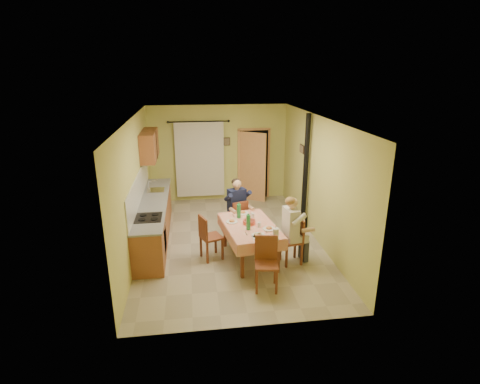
{
  "coord_description": "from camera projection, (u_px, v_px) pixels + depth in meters",
  "views": [
    {
      "loc": [
        -0.81,
        -7.75,
        3.79
      ],
      "look_at": [
        0.25,
        0.1,
        1.15
      ],
      "focal_mm": 28.0,
      "sensor_mm": 36.0,
      "label": 1
    }
  ],
  "objects": [
    {
      "name": "picture_back",
      "position": [
        227.0,
        142.0,
        10.85
      ],
      "size": [
        0.19,
        0.03,
        0.23
      ],
      "primitive_type": "cube",
      "color": "black",
      "rests_on": "room_shell"
    },
    {
      "name": "chair_right",
      "position": [
        292.0,
        249.0,
        7.57
      ],
      "size": [
        0.44,
        0.44,
        0.94
      ],
      "rotation": [
        0.0,
        0.0,
        1.72
      ],
      "color": "brown",
      "rests_on": "ground"
    },
    {
      "name": "chair_far",
      "position": [
        238.0,
        226.0,
        8.69
      ],
      "size": [
        0.48,
        0.48,
        0.94
      ],
      "rotation": [
        0.0,
        0.0,
        0.33
      ],
      "color": "brown",
      "rests_on": "ground"
    },
    {
      "name": "tableware",
      "position": [
        252.0,
        224.0,
        7.46
      ],
      "size": [
        0.93,
        1.57,
        0.33
      ],
      "color": "white",
      "rests_on": "dining_table"
    },
    {
      "name": "doorway",
      "position": [
        253.0,
        165.0,
        11.07
      ],
      "size": [
        0.96,
        0.5,
        2.15
      ],
      "color": "black",
      "rests_on": "ground"
    },
    {
      "name": "upper_cabinets",
      "position": [
        149.0,
        145.0,
        9.33
      ],
      "size": [
        0.35,
        1.4,
        0.7
      ],
      "primitive_type": "cube",
      "color": "brown",
      "rests_on": "room_shell"
    },
    {
      "name": "man_far",
      "position": [
        237.0,
        202.0,
        8.52
      ],
      "size": [
        0.65,
        0.58,
        1.39
      ],
      "rotation": [
        0.0,
        0.0,
        0.33
      ],
      "color": "#141938",
      "rests_on": "chair_far"
    },
    {
      "name": "chair_left",
      "position": [
        211.0,
        245.0,
        7.74
      ],
      "size": [
        0.51,
        0.51,
        0.96
      ],
      "rotation": [
        0.0,
        0.0,
        -1.21
      ],
      "color": "brown",
      "rests_on": "ground"
    },
    {
      "name": "room_shell",
      "position": [
        229.0,
        164.0,
        8.01
      ],
      "size": [
        4.04,
        6.04,
        2.82
      ],
      "color": "#CECD6A",
      "rests_on": "ground"
    },
    {
      "name": "man_right",
      "position": [
        292.0,
        223.0,
        7.38
      ],
      "size": [
        0.51,
        0.62,
        1.39
      ],
      "rotation": [
        0.0,
        0.0,
        1.72
      ],
      "color": "beige",
      "rests_on": "chair_right"
    },
    {
      "name": "picture_right",
      "position": [
        302.0,
        149.0,
        9.38
      ],
      "size": [
        0.03,
        0.31,
        0.21
      ],
      "primitive_type": "cube",
      "color": "brown",
      "rests_on": "room_shell"
    },
    {
      "name": "kitchen_run",
      "position": [
        154.0,
        219.0,
        8.59
      ],
      "size": [
        0.64,
        3.64,
        1.56
      ],
      "color": "brown",
      "rests_on": "ground"
    },
    {
      "name": "curtain",
      "position": [
        200.0,
        159.0,
        10.84
      ],
      "size": [
        1.7,
        0.07,
        2.22
      ],
      "color": "black",
      "rests_on": "ground"
    },
    {
      "name": "stove_flue",
      "position": [
        305.0,
        188.0,
        9.06
      ],
      "size": [
        0.24,
        0.24,
        2.8
      ],
      "color": "black",
      "rests_on": "ground"
    },
    {
      "name": "dining_table",
      "position": [
        250.0,
        242.0,
        7.7
      ],
      "size": [
        1.21,
        1.77,
        0.76
      ],
      "rotation": [
        0.0,
        0.0,
        0.14
      ],
      "color": "#E6927A",
      "rests_on": "ground"
    },
    {
      "name": "chair_near",
      "position": [
        266.0,
        274.0,
        6.68
      ],
      "size": [
        0.46,
        0.46,
        0.96
      ],
      "rotation": [
        0.0,
        0.0,
        3.0
      ],
      "color": "brown",
      "rests_on": "ground"
    },
    {
      "name": "floor",
      "position": [
        230.0,
        241.0,
        8.58
      ],
      "size": [
        4.0,
        6.0,
        0.01
      ],
      "primitive_type": "cube",
      "color": "tan",
      "rests_on": "ground"
    }
  ]
}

